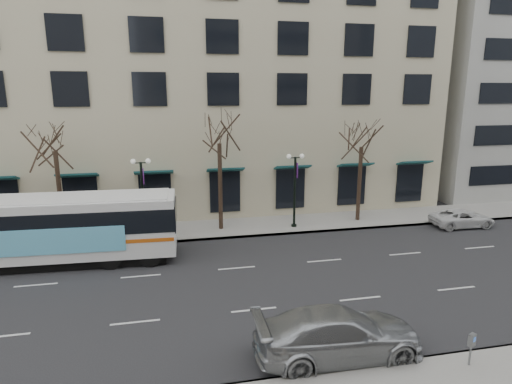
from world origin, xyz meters
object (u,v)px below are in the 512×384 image
object	(u,v)px
city_bus	(49,228)
silver_car	(338,334)
white_pickup	(462,218)
pay_station	(472,343)
lamp_post_right	(295,187)
tree_far_right	(362,133)
lamp_post_left	(143,194)
tree_far_mid	(219,129)
tree_far_left	(53,135)

from	to	relation	value
city_bus	silver_car	size ratio (longest dim) A/B	2.29
white_pickup	pay_station	world-z (taller)	pay_station
lamp_post_right	city_bus	size ratio (longest dim) A/B	0.37
tree_far_right	white_pickup	bearing A→B (deg)	-21.29
tree_far_right	lamp_post_left	size ratio (longest dim) A/B	1.55
silver_car	pay_station	bearing A→B (deg)	-110.61
pay_station	lamp_post_left	bearing A→B (deg)	102.09
tree_far_mid	pay_station	xyz separation A→B (m)	(6.42, -16.58, -5.91)
lamp_post_right	tree_far_right	bearing A→B (deg)	6.85
lamp_post_right	city_bus	bearing A→B (deg)	-168.08
tree_far_mid	lamp_post_left	size ratio (longest dim) A/B	1.64
white_pickup	pay_station	bearing A→B (deg)	145.83
tree_far_left	lamp_post_left	distance (m)	6.29
silver_car	white_pickup	distance (m)	18.96
white_pickup	tree_far_mid	bearing A→B (deg)	83.23
silver_car	pay_station	distance (m)	4.44
tree_far_left	silver_car	bearing A→B (deg)	-50.58
city_bus	pay_station	world-z (taller)	city_bus
tree_far_left	tree_far_mid	xyz separation A→B (m)	(10.00, 0.00, 0.21)
silver_car	tree_far_right	bearing A→B (deg)	-26.33
lamp_post_left	lamp_post_right	bearing A→B (deg)	0.00
lamp_post_left	white_pickup	size ratio (longest dim) A/B	1.19
lamp_post_left	tree_far_mid	bearing A→B (deg)	6.85
tree_far_left	lamp_post_right	world-z (taller)	tree_far_left
tree_far_mid	silver_car	world-z (taller)	tree_far_mid
city_bus	pay_station	distance (m)	20.76
tree_far_mid	lamp_post_left	bearing A→B (deg)	-173.15
city_bus	tree_far_right	bearing A→B (deg)	13.26
tree_far_left	tree_far_right	bearing A→B (deg)	0.00
pay_station	tree_far_right	bearing A→B (deg)	54.37
city_bus	white_pickup	bearing A→B (deg)	5.06
tree_far_left	pay_station	distance (m)	24.02
tree_far_mid	tree_far_left	bearing A→B (deg)	-180.00
tree_far_mid	pay_station	bearing A→B (deg)	-68.85
lamp_post_left	silver_car	bearing A→B (deg)	-63.10
tree_far_right	pay_station	bearing A→B (deg)	-102.20
city_bus	tree_far_mid	bearing A→B (deg)	23.36
tree_far_mid	lamp_post_right	distance (m)	6.41
tree_far_mid	pay_station	size ratio (longest dim) A/B	7.29
tree_far_left	white_pickup	size ratio (longest dim) A/B	1.91
lamp_post_left	lamp_post_right	xyz separation A→B (m)	(10.00, 0.00, 0.00)
lamp_post_right	city_bus	distance (m)	15.23
lamp_post_right	silver_car	size ratio (longest dim) A/B	0.86
tree_far_right	lamp_post_left	distance (m)	15.40
tree_far_mid	lamp_post_right	size ratio (longest dim) A/B	1.64
white_pickup	pay_station	xyz separation A→B (m)	(-10.26, -13.98, 0.39)
tree_far_mid	silver_car	distance (m)	16.28
pay_station	city_bus	bearing A→B (deg)	118.31
tree_far_right	lamp_post_right	bearing A→B (deg)	-173.15
tree_far_left	white_pickup	world-z (taller)	tree_far_left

